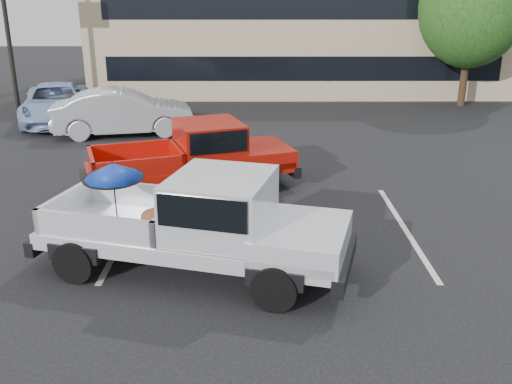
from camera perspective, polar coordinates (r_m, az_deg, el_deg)
ground at (r=10.54m, az=1.28°, el=-8.02°), size 90.00×90.00×0.00m
stripe_left at (r=12.64m, az=-12.70°, el=-3.64°), size 0.12×5.00×0.01m
stripe_right at (r=12.77m, az=14.66°, el=-3.57°), size 0.12×5.00×0.01m
motel_building at (r=30.46m, az=4.24°, el=16.33°), size 20.40×8.40×6.30m
tree_right at (r=26.99m, az=20.82°, el=16.91°), size 4.46×4.46×6.78m
silver_pickup at (r=10.12m, az=-4.80°, el=-2.74°), size 6.01×3.40×2.06m
red_pickup at (r=14.55m, az=-5.26°, el=3.86°), size 5.66×3.50×1.76m
silver_sedan at (r=20.86m, az=-13.11°, el=7.77°), size 5.12×2.59×1.61m
blue_suv at (r=23.69m, az=-19.35°, el=8.37°), size 3.68×5.72×1.47m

